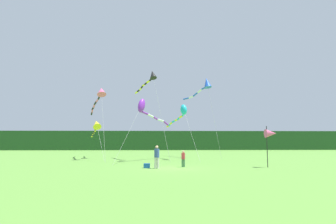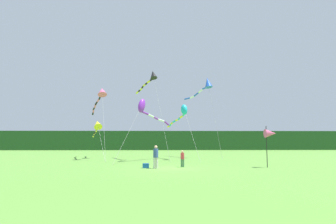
% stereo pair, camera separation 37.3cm
% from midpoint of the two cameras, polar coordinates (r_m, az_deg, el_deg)
% --- Properties ---
extents(ground_plane, '(120.00, 120.00, 0.00)m').
position_cam_midpoint_polar(ground_plane, '(22.50, 0.18, -11.17)').
color(ground_plane, '#5B9338').
extents(distant_treeline, '(108.00, 2.41, 4.43)m').
position_cam_midpoint_polar(distant_treeline, '(67.39, -1.57, -5.70)').
color(distant_treeline, '#234C23').
rests_on(distant_treeline, ground).
extents(person_adult, '(0.39, 0.39, 1.76)m').
position_cam_midpoint_polar(person_adult, '(22.31, -2.74, -8.69)').
color(person_adult, silver).
rests_on(person_adult, ground).
extents(person_child, '(0.29, 0.29, 1.33)m').
position_cam_midpoint_polar(person_child, '(23.55, 2.59, -9.11)').
color(person_child, '#3F724C').
rests_on(person_child, ground).
extents(cooler_box, '(0.50, 0.34, 0.36)m').
position_cam_midpoint_polar(cooler_box, '(22.85, -4.73, -10.62)').
color(cooler_box, '#1959B2').
rests_on(cooler_box, ground).
extents(banner_flag_pole, '(0.90, 0.70, 3.31)m').
position_cam_midpoint_polar(banner_flag_pole, '(24.63, 19.40, -4.12)').
color(banner_flag_pole, black).
rests_on(banner_flag_pole, ground).
extents(kite_cyan, '(3.11, 8.46, 6.43)m').
position_cam_midpoint_polar(kite_cyan, '(33.10, 2.45, -0.01)').
color(kite_cyan, '#B2B2B2').
rests_on(kite_cyan, ground).
extents(kite_purple, '(5.34, 9.25, 6.69)m').
position_cam_midpoint_polar(kite_purple, '(30.39, -5.02, 0.71)').
color(kite_purple, '#B2B2B2').
rests_on(kite_purple, ground).
extents(kite_rainbow, '(3.95, 10.43, 8.48)m').
position_cam_midpoint_polar(kite_rainbow, '(34.56, -13.69, 3.43)').
color(kite_rainbow, '#B2B2B2').
rests_on(kite_rainbow, ground).
extents(kite_blue, '(4.00, 6.32, 10.35)m').
position_cam_midpoint_polar(kite_blue, '(37.53, 7.17, 5.48)').
color(kite_blue, '#B2B2B2').
rests_on(kite_blue, ground).
extents(kite_yellow, '(3.40, 8.60, 4.98)m').
position_cam_midpoint_polar(kite_yellow, '(36.76, -14.39, -2.55)').
color(kite_yellow, '#B2B2B2').
rests_on(kite_yellow, ground).
extents(kite_black, '(4.18, 7.94, 10.25)m').
position_cam_midpoint_polar(kite_black, '(33.31, -3.86, 6.85)').
color(kite_black, '#B2B2B2').
rests_on(kite_black, ground).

